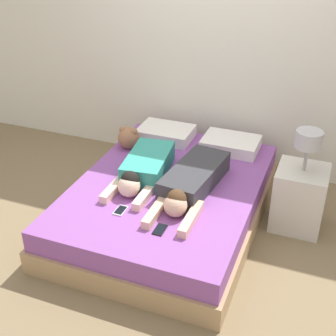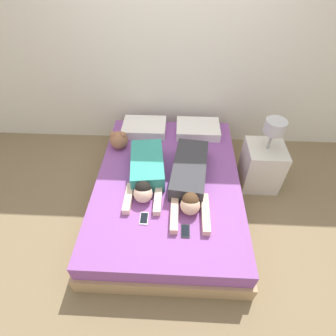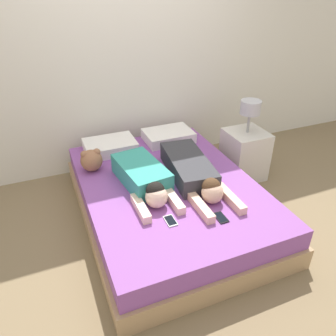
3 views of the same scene
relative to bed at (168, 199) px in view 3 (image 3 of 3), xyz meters
The scene contains 11 objects.
ground_plane 0.19m from the bed, ahead, with size 12.00×12.00×0.00m, color #7F6B4C.
wall_back 1.65m from the bed, 90.00° to the left, with size 12.00×0.06×2.60m.
bed is the anchor object (origin of this frame).
pillow_head_left 0.92m from the bed, 112.69° to the left, with size 0.54×0.39×0.11m.
pillow_head_right 0.92m from the bed, 67.31° to the left, with size 0.54×0.39×0.11m.
person_left 0.37m from the bed, behind, with size 0.41×0.92×0.21m.
person_right 0.37m from the bed, 15.30° to the right, with size 0.42×1.13×0.21m.
cell_phone_left 0.59m from the bed, 110.56° to the right, with size 0.08×0.14×0.01m.
cell_phone_right 0.70m from the bed, 73.88° to the right, with size 0.08×0.14×0.01m.
plush_toy 0.83m from the bed, 141.19° to the left, with size 0.21×0.21×0.22m.
nightstand 1.14m from the bed, 17.75° to the left, with size 0.42×0.42×0.91m.
Camera 3 is at (-0.97, -2.34, 2.04)m, focal length 35.00 mm.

